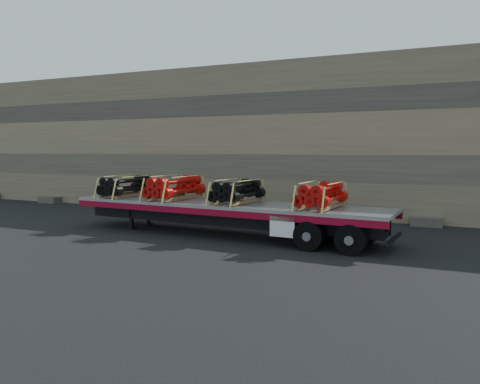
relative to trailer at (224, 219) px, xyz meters
The scene contains 7 objects.
ground 0.90m from the trailer, 144.59° to the left, with size 120.00×120.00×0.00m, color black.
rock_wall 7.51m from the trailer, 94.66° to the left, with size 44.00×3.00×7.00m, color #7A6B54.
trailer is the anchor object (origin of this frame).
bundle_front 4.51m from the trailer, behind, with size 1.11×2.21×0.78m, color black, non-canonical shape.
bundle_midfront 2.32m from the trailer, behind, with size 1.18×2.37×0.84m, color #A70C08, non-canonical shape.
bundle_midrear 1.12m from the trailer, ahead, with size 1.10×2.20×0.78m, color black, non-canonical shape.
bundle_rear 3.69m from the trailer, ahead, with size 1.11×2.21×0.78m, color #A70C08, non-canonical shape.
Camera 1 is at (7.79, -15.01, 3.00)m, focal length 35.00 mm.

